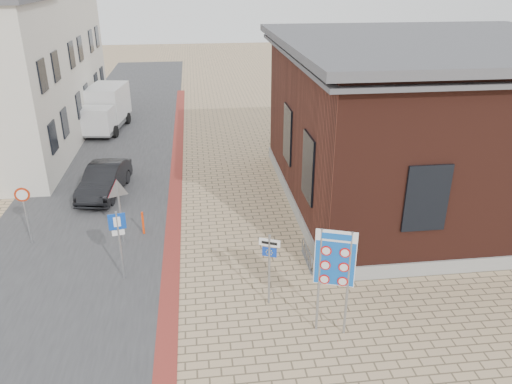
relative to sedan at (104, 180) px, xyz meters
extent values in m
plane|color=tan|center=(5.09, -9.02, -0.68)|extent=(120.00, 120.00, 0.00)
cube|color=#38383A|center=(-0.41, 5.98, -0.67)|extent=(7.00, 60.00, 0.02)
cube|color=maroon|center=(3.09, 0.98, -0.66)|extent=(0.60, 40.00, 0.02)
cube|color=gray|center=(14.09, -2.02, -0.43)|extent=(12.15, 12.15, 0.50)
cube|color=#431D15|center=(14.09, -2.02, 2.82)|extent=(12.00, 12.00, 6.00)
cube|color=#505055|center=(14.09, -2.02, 5.97)|extent=(13.00, 13.00, 0.30)
cube|color=#505055|center=(14.09, -2.02, 5.57)|extent=(12.70, 12.70, 0.15)
cube|color=black|center=(8.07, -5.02, 2.12)|extent=(0.12, 1.60, 2.40)
cube|color=black|center=(8.07, -1.02, 2.12)|extent=(0.12, 1.60, 2.40)
cube|color=black|center=(11.09, -8.04, 2.12)|extent=(1.40, 0.12, 2.20)
cube|color=black|center=(-2.39, 1.78, 1.52)|extent=(0.10, 1.10, 1.40)
cube|color=black|center=(-2.39, 4.18, 1.52)|extent=(0.10, 1.10, 1.40)
cube|color=black|center=(-2.39, 1.78, 4.32)|extent=(0.10, 1.10, 1.40)
cube|color=black|center=(-2.39, 4.18, 4.32)|extent=(0.10, 1.10, 1.40)
cube|color=beige|center=(-5.91, 8.98, 3.72)|extent=(7.00, 6.00, 8.80)
cube|color=black|center=(-2.39, 7.78, 1.52)|extent=(0.10, 1.10, 1.40)
cube|color=black|center=(-2.39, 10.18, 1.52)|extent=(0.10, 1.10, 1.40)
cube|color=black|center=(-2.39, 7.78, 4.32)|extent=(0.10, 1.10, 1.40)
cube|color=black|center=(-2.39, 10.18, 4.32)|extent=(0.10, 1.10, 1.40)
cube|color=beige|center=(-5.91, 14.98, 3.32)|extent=(7.00, 6.00, 8.00)
cube|color=black|center=(-2.39, 13.78, 1.52)|extent=(0.10, 1.10, 1.40)
cube|color=black|center=(-2.39, 16.18, 1.52)|extent=(0.10, 1.10, 1.40)
cube|color=black|center=(-2.39, 13.78, 4.32)|extent=(0.10, 1.10, 1.40)
cube|color=black|center=(-2.39, 16.18, 4.32)|extent=(0.10, 1.10, 1.40)
torus|color=slate|center=(7.74, -7.42, -0.40)|extent=(0.04, 0.60, 0.60)
torus|color=slate|center=(7.74, -7.12, -0.40)|extent=(0.04, 0.60, 0.60)
torus|color=slate|center=(7.74, -6.82, -0.40)|extent=(0.04, 0.60, 0.60)
torus|color=slate|center=(7.74, -6.52, -0.40)|extent=(0.04, 0.60, 0.60)
torus|color=slate|center=(7.74, -6.22, -0.40)|extent=(0.04, 0.60, 0.60)
cube|color=slate|center=(7.74, -6.82, -0.66)|extent=(0.08, 1.60, 0.04)
imported|color=black|center=(0.00, 0.00, 0.00)|extent=(2.04, 4.28, 1.35)
cube|color=slate|center=(-1.41, 10.06, -0.26)|extent=(2.64, 5.23, 0.23)
cube|color=silver|center=(-1.67, 8.32, 0.48)|extent=(2.15, 1.84, 1.48)
cube|color=black|center=(-1.77, 7.63, 0.76)|extent=(1.75, 0.33, 0.74)
cube|color=silver|center=(-1.30, 10.88, 0.94)|extent=(2.49, 3.59, 2.04)
cylinder|color=black|center=(-2.59, 8.73, -0.31)|extent=(0.34, 0.77, 0.74)
cylinder|color=black|center=(-0.66, 8.45, -0.31)|extent=(0.34, 0.77, 0.74)
cylinder|color=black|center=(-2.17, 11.67, -0.31)|extent=(0.34, 0.77, 0.74)
cylinder|color=black|center=(-0.24, 11.39, -0.31)|extent=(0.34, 0.77, 0.74)
cylinder|color=gray|center=(7.23, -10.25, 0.91)|extent=(0.07, 0.07, 3.17)
cylinder|color=gray|center=(7.95, -10.51, 0.91)|extent=(0.07, 0.07, 3.17)
cube|color=white|center=(7.59, -10.38, 1.67)|extent=(1.03, 0.41, 1.63)
cube|color=blue|center=(7.59, -10.38, 1.67)|extent=(0.99, 0.40, 1.58)
cube|color=white|center=(7.59, -10.38, 2.32)|extent=(0.99, 0.40, 0.31)
cylinder|color=gray|center=(6.09, -8.90, 0.49)|extent=(0.07, 0.07, 2.34)
cube|color=white|center=(6.09, -8.90, 1.40)|extent=(0.59, 0.30, 0.22)
cube|color=#0F38B7|center=(6.09, -8.90, 1.10)|extent=(0.41, 0.21, 0.28)
cylinder|color=gray|center=(1.59, -7.02, 0.54)|extent=(0.07, 0.07, 2.42)
cube|color=#0D3DA7|center=(1.59, -7.02, 1.41)|extent=(0.53, 0.14, 0.53)
cube|color=white|center=(1.59, -7.02, 1.02)|extent=(0.39, 0.12, 0.17)
cylinder|color=gray|center=(1.29, -4.50, 0.51)|extent=(0.07, 0.07, 2.36)
cylinder|color=gray|center=(-2.05, -4.23, 0.43)|extent=(0.07, 0.07, 2.22)
cylinder|color=#B52C0D|center=(-2.05, -4.23, 1.29)|extent=(0.52, 0.09, 0.52)
cylinder|color=#FC400D|center=(1.99, -4.02, -0.22)|extent=(0.10, 0.10, 0.92)
camera|label=1|loc=(4.16, -21.18, 8.50)|focal=35.00mm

